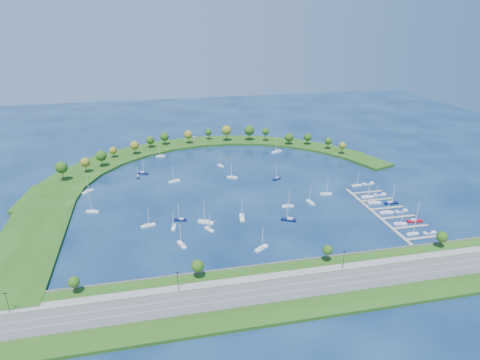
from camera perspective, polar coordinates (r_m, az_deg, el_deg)
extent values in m
plane|color=#071E40|center=(305.27, -0.71, -1.11)|extent=(700.00, 700.00, 0.00)
cube|color=#244612|center=(200.21, 6.78, -14.51)|extent=(420.00, 42.00, 1.60)
cube|color=#474442|center=(216.87, 4.93, -11.24)|extent=(420.00, 1.20, 1.80)
cube|color=#515154|center=(199.70, 6.79, -14.31)|extent=(420.00, 16.00, 0.12)
cube|color=gray|center=(208.16, 5.80, -12.59)|extent=(420.00, 5.00, 0.12)
cube|color=silver|center=(197.77, 7.04, -14.71)|extent=(420.00, 0.15, 0.02)
cube|color=silver|center=(201.56, 6.56, -13.89)|extent=(420.00, 0.15, 0.02)
cylinder|color=#382314|center=(207.34, -21.40, -13.55)|extent=(0.56, 0.56, 4.90)
sphere|color=#1D4B12|center=(205.43, -21.53, -12.75)|extent=(5.20, 5.20, 5.20)
cylinder|color=#382314|center=(204.39, -5.70, -12.44)|extent=(0.56, 0.56, 5.25)
sphere|color=#1D4B12|center=(202.27, -5.74, -11.54)|extent=(6.00, 6.00, 6.00)
cylinder|color=#382314|center=(219.43, 11.66, -10.15)|extent=(0.56, 0.56, 5.60)
sphere|color=#1D4B12|center=(217.45, 11.73, -9.29)|extent=(5.20, 5.20, 5.20)
cylinder|color=#382314|center=(251.18, 25.49, -7.73)|extent=(0.56, 0.56, 4.90)
sphere|color=#1D4B12|center=(249.53, 25.63, -7.00)|extent=(6.00, 6.00, 6.00)
cylinder|color=black|center=(205.71, -28.88, -14.39)|extent=(0.24, 0.24, 10.00)
cylinder|color=black|center=(195.89, -8.41, -13.43)|extent=(0.24, 0.24, 10.00)
cylinder|color=black|center=(214.15, 13.81, -10.52)|extent=(0.24, 0.24, 10.00)
cube|color=#244612|center=(314.61, -24.28, -2.24)|extent=(43.73, 48.72, 2.00)
cube|color=#244612|center=(340.11, -22.10, -0.15)|extent=(50.23, 54.30, 2.00)
cube|color=#244612|center=(362.89, -19.20, 1.60)|extent=(54.07, 56.09, 2.00)
cube|color=#244612|center=(382.23, -15.79, 3.00)|extent=(55.20, 54.07, 2.00)
cube|color=#244612|center=(397.58, -12.00, 4.07)|extent=(53.65, 48.47, 2.00)
cube|color=#244612|center=(408.53, -7.97, 4.82)|extent=(49.62, 39.75, 2.00)
cube|color=#244612|center=(414.84, -3.78, 5.25)|extent=(44.32, 29.96, 2.00)
cube|color=#244612|center=(416.33, 0.48, 5.36)|extent=(49.49, 38.05, 2.00)
cube|color=#244612|center=(412.99, 4.72, 5.15)|extent=(51.13, 44.12, 2.00)
cube|color=#244612|center=(404.88, 8.87, 4.62)|extent=(49.19, 47.96, 2.00)
cube|color=#244612|center=(392.21, 12.82, 3.76)|extent=(43.90, 49.49, 2.00)
cube|color=#244612|center=(375.28, 16.48, 2.58)|extent=(35.67, 48.74, 2.00)
cube|color=#244612|center=(265.86, -26.40, -7.01)|extent=(36.00, 130.81, 1.90)
cylinder|color=#382314|center=(337.82, -22.82, 0.59)|extent=(0.56, 0.56, 8.89)
sphere|color=#1D4B12|center=(335.81, -22.97, 1.58)|extent=(8.77, 8.77, 8.77)
cylinder|color=#382314|center=(349.22, -20.08, 1.50)|extent=(0.56, 0.56, 7.08)
sphere|color=#6D6718|center=(347.63, -20.18, 2.27)|extent=(7.26, 7.26, 7.26)
cylinder|color=#382314|center=(358.39, -18.13, 2.29)|extent=(0.56, 0.56, 7.53)
sphere|color=#1D4B12|center=(356.70, -18.24, 3.12)|extent=(8.63, 8.63, 8.63)
cylinder|color=#382314|center=(378.54, -16.72, 3.28)|extent=(0.56, 0.56, 5.11)
sphere|color=#6D6718|center=(377.40, -16.78, 3.84)|extent=(6.43, 6.43, 6.43)
cylinder|color=#382314|center=(382.09, -14.00, 3.86)|extent=(0.56, 0.56, 6.71)
sphere|color=#6D6718|center=(380.67, -14.06, 4.56)|extent=(7.77, 7.77, 7.77)
cylinder|color=#382314|center=(398.64, -11.99, 4.69)|extent=(0.56, 0.56, 5.58)
sphere|color=#1D4B12|center=(397.42, -12.04, 5.29)|extent=(7.70, 7.70, 7.70)
cylinder|color=#382314|center=(404.57, -10.12, 5.14)|extent=(0.56, 0.56, 6.28)
sphere|color=#1D4B12|center=(403.26, -10.16, 5.78)|extent=(8.06, 8.06, 8.06)
cylinder|color=#382314|center=(404.92, -6.97, 5.40)|extent=(0.56, 0.56, 7.28)
sphere|color=#6D6718|center=(403.49, -7.00, 6.11)|extent=(7.89, 7.89, 7.89)
cylinder|color=#382314|center=(416.35, -4.29, 5.87)|extent=(0.56, 0.56, 6.04)
sphere|color=#1D4B12|center=(415.19, -4.31, 6.44)|extent=(6.42, 6.42, 6.42)
cylinder|color=#382314|center=(409.92, -1.83, 5.88)|extent=(0.56, 0.56, 8.96)
sphere|color=#6D6718|center=(408.23, -1.84, 6.74)|extent=(9.31, 9.31, 9.31)
cylinder|color=#382314|center=(412.12, 1.26, 5.91)|extent=(0.56, 0.56, 8.02)
sphere|color=#1D4B12|center=(410.53, 1.26, 6.70)|extent=(9.66, 9.66, 9.66)
cylinder|color=#382314|center=(409.74, 3.46, 5.81)|extent=(0.56, 0.56, 8.43)
sphere|color=#1D4B12|center=(408.24, 3.48, 6.56)|extent=(6.87, 6.87, 6.87)
cylinder|color=#382314|center=(402.00, 6.62, 5.15)|extent=(0.56, 0.56, 5.27)
sphere|color=#1D4B12|center=(400.80, 6.64, 5.73)|extent=(8.23, 8.23, 8.23)
cylinder|color=#382314|center=(404.06, 9.09, 5.15)|extent=(0.56, 0.56, 5.91)
sphere|color=#1D4B12|center=(402.84, 9.13, 5.75)|extent=(7.34, 7.34, 7.34)
cylinder|color=#382314|center=(393.51, 11.79, 4.54)|extent=(0.56, 0.56, 6.36)
sphere|color=#1D4B12|center=(392.24, 11.84, 5.17)|extent=(6.49, 6.49, 6.49)
cylinder|color=#382314|center=(382.03, 13.62, 3.89)|extent=(0.56, 0.56, 6.69)
sphere|color=#6D6718|center=(380.69, 13.68, 4.55)|extent=(6.21, 6.21, 6.21)
cylinder|color=gray|center=(413.26, -6.21, 5.53)|extent=(2.20, 2.20, 3.87)
cylinder|color=gray|center=(412.69, -6.22, 5.81)|extent=(2.60, 2.60, 0.30)
cube|color=gray|center=(279.61, 17.86, -4.41)|extent=(2.20, 82.00, 0.40)
cube|color=gray|center=(261.78, 23.70, -7.13)|extent=(22.00, 2.00, 0.40)
cylinder|color=#382314|center=(267.94, 25.62, -6.73)|extent=(0.36, 0.36, 1.60)
cube|color=gray|center=(271.09, 22.13, -5.87)|extent=(22.00, 2.00, 0.40)
cylinder|color=#382314|center=(277.05, 24.01, -5.51)|extent=(0.36, 0.36, 1.60)
cube|color=gray|center=(280.72, 20.66, -4.68)|extent=(22.00, 2.00, 0.40)
cylinder|color=#382314|center=(286.47, 22.52, -4.37)|extent=(0.36, 0.36, 1.60)
cube|color=gray|center=(290.62, 19.31, -3.58)|extent=(22.00, 2.00, 0.40)
cylinder|color=#382314|center=(296.18, 21.12, -3.30)|extent=(0.36, 0.36, 1.60)
cube|color=gray|center=(300.78, 18.04, -2.54)|extent=(22.00, 2.00, 0.40)
cylinder|color=#382314|center=(306.16, 19.81, -2.29)|extent=(0.36, 0.36, 1.60)
cube|color=gray|center=(311.17, 16.86, -1.58)|extent=(22.00, 2.00, 0.40)
cylinder|color=#382314|center=(316.37, 18.59, -1.35)|extent=(0.36, 0.36, 1.60)
cube|color=white|center=(323.72, -1.05, 0.35)|extent=(8.08, 5.95, 0.96)
cube|color=silver|center=(323.19, -0.91, 0.47)|extent=(3.22, 2.76, 0.67)
cylinder|color=silver|center=(321.81, -1.16, 1.34)|extent=(0.32, 0.32, 10.83)
cube|color=#090F3B|center=(260.47, 6.57, -5.37)|extent=(9.48, 6.56, 1.12)
cube|color=silver|center=(259.93, 6.78, -5.20)|extent=(3.74, 3.11, 0.78)
cylinder|color=silver|center=(257.51, 6.47, -3.99)|extent=(0.32, 0.32, 12.58)
cube|color=white|center=(278.23, 6.47, -3.53)|extent=(7.97, 2.87, 0.94)
cube|color=silver|center=(277.72, 6.32, -3.39)|extent=(2.86, 1.77, 0.66)
cylinder|color=silver|center=(275.98, 6.64, -2.44)|extent=(0.32, 0.32, 10.54)
cube|color=white|center=(300.65, 11.55, -1.85)|extent=(8.23, 3.34, 0.96)
cube|color=silver|center=(300.12, 11.41, -1.72)|extent=(2.99, 1.94, 0.67)
cylinder|color=silver|center=(298.56, 11.75, -0.81)|extent=(0.32, 0.32, 10.80)
cube|color=white|center=(285.55, 9.48, -3.01)|extent=(3.75, 8.38, 0.97)
cube|color=silver|center=(284.59, 9.58, -2.92)|extent=(2.09, 3.08, 0.68)
cylinder|color=silver|center=(283.63, 9.49, -1.87)|extent=(0.32, 0.32, 10.93)
cube|color=white|center=(256.70, -4.64, -5.71)|extent=(9.85, 7.55, 1.18)
cube|color=silver|center=(255.87, -4.44, -5.54)|extent=(3.96, 3.46, 0.83)
cylinder|color=silver|center=(253.73, -4.85, -4.23)|extent=(0.32, 0.32, 13.32)
cube|color=white|center=(261.39, 0.27, -5.10)|extent=(4.45, 10.14, 1.18)
cube|color=silver|center=(261.81, 0.26, -4.81)|extent=(2.50, 3.72, 0.82)
cylinder|color=silver|center=(257.50, 0.28, -3.75)|extent=(0.32, 0.32, 13.23)
cube|color=white|center=(317.07, -19.85, -1.48)|extent=(7.99, 8.51, 1.10)
cube|color=silver|center=(316.19, -19.99, -1.38)|extent=(3.46, 3.57, 0.77)
cylinder|color=silver|center=(315.06, -19.91, -0.31)|extent=(0.32, 0.32, 12.32)
cube|color=#090F3B|center=(333.82, -13.63, 0.38)|extent=(2.33, 6.77, 0.80)
cube|color=silver|center=(334.20, -13.65, 0.52)|extent=(1.47, 2.41, 0.56)
cylinder|color=silver|center=(331.62, -13.70, 1.13)|extent=(0.32, 0.32, 8.98)
cube|color=white|center=(235.00, -7.88, -8.67)|extent=(4.82, 8.88, 1.03)
cube|color=silver|center=(233.87, -7.81, -8.57)|extent=(2.49, 3.36, 0.72)
cylinder|color=silver|center=(232.46, -8.02, -7.25)|extent=(0.32, 0.32, 11.55)
cube|color=white|center=(319.91, -8.88, -0.18)|extent=(9.08, 5.66, 1.06)
cube|color=silver|center=(319.94, -8.75, 0.00)|extent=(3.51, 2.78, 0.74)
cylinder|color=silver|center=(317.29, -9.06, 0.88)|extent=(0.32, 0.32, 11.89)
cube|color=white|center=(257.95, -12.31, -6.06)|extent=(8.79, 4.64, 1.02)
cube|color=silver|center=(257.36, -12.50, -5.92)|extent=(3.31, 2.42, 0.71)
cylinder|color=silver|center=(255.31, -12.27, -4.79)|extent=(0.32, 0.32, 11.43)
cube|color=#090F3B|center=(340.47, -12.96, 0.88)|extent=(8.60, 6.08, 1.02)
cube|color=silver|center=(340.56, -13.10, 1.03)|extent=(3.40, 2.86, 0.71)
cylinder|color=silver|center=(338.04, -12.95, 1.86)|extent=(0.32, 0.32, 11.44)
cube|color=white|center=(248.79, -4.17, -6.68)|extent=(5.19, 7.59, 0.89)
cube|color=silver|center=(248.97, -4.27, -6.46)|extent=(2.47, 2.98, 0.63)
cylinder|color=silver|center=(245.79, -4.12, -5.61)|extent=(0.32, 0.32, 10.05)
cube|color=#090F3B|center=(261.40, -8.09, -5.36)|extent=(8.08, 4.15, 0.93)
cube|color=silver|center=(260.90, -7.93, -5.21)|extent=(3.03, 2.19, 0.65)
cylinder|color=silver|center=(258.98, -8.29, -4.23)|extent=(0.32, 0.32, 10.51)
cube|color=white|center=(378.29, -10.68, 3.18)|extent=(7.97, 2.68, 0.94)
cube|color=silver|center=(378.01, -10.57, 3.30)|extent=(2.84, 1.70, 0.66)
cylinder|color=silver|center=(376.54, -10.84, 4.00)|extent=(0.32, 0.32, 10.60)
cube|color=white|center=(253.48, -8.93, -6.33)|extent=(3.55, 7.92, 0.92)
cube|color=silver|center=(253.78, -8.91, -6.10)|extent=(1.98, 2.91, 0.64)
cylinder|color=silver|center=(250.36, -9.02, -5.26)|extent=(0.32, 0.32, 10.33)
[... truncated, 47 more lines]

